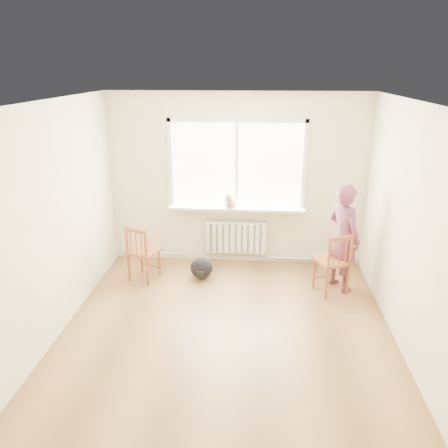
% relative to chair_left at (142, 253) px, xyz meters
% --- Properties ---
extents(floor, '(4.50, 4.50, 0.00)m').
position_rel_chair_left_xyz_m(floor, '(1.35, -1.40, -0.44)').
color(floor, olive).
rests_on(floor, ground).
extents(ceiling, '(4.50, 4.50, 0.00)m').
position_rel_chair_left_xyz_m(ceiling, '(1.35, -1.40, 2.26)').
color(ceiling, white).
rests_on(ceiling, back_wall).
extents(back_wall, '(4.00, 0.01, 2.70)m').
position_rel_chair_left_xyz_m(back_wall, '(1.35, 0.85, 0.91)').
color(back_wall, beige).
rests_on(back_wall, ground).
extents(window, '(2.12, 0.05, 1.42)m').
position_rel_chair_left_xyz_m(window, '(1.35, 0.82, 1.23)').
color(window, white).
rests_on(window, back_wall).
extents(windowsill, '(2.15, 0.22, 0.04)m').
position_rel_chair_left_xyz_m(windowsill, '(1.35, 0.74, 0.49)').
color(windowsill, white).
rests_on(windowsill, back_wall).
extents(radiator, '(1.00, 0.12, 0.55)m').
position_rel_chair_left_xyz_m(radiator, '(1.35, 0.76, 0.00)').
color(radiator, white).
rests_on(radiator, back_wall).
extents(heating_pipe, '(1.40, 0.04, 0.04)m').
position_rel_chair_left_xyz_m(heating_pipe, '(2.60, 0.79, -0.36)').
color(heating_pipe, silver).
rests_on(heating_pipe, back_wall).
extents(baseboard, '(4.00, 0.03, 0.08)m').
position_rel_chair_left_xyz_m(baseboard, '(1.35, 0.83, -0.40)').
color(baseboard, beige).
rests_on(baseboard, ground).
extents(chair_left, '(0.54, 0.53, 0.86)m').
position_rel_chair_left_xyz_m(chair_left, '(0.00, 0.00, 0.00)').
color(chair_left, brown).
rests_on(chair_left, floor).
extents(chair_right, '(0.58, 0.57, 0.90)m').
position_rel_chair_left_xyz_m(chair_right, '(2.78, -0.16, 0.02)').
color(chair_right, brown).
rests_on(chair_right, floor).
extents(person, '(0.62, 0.67, 1.55)m').
position_rel_chair_left_xyz_m(person, '(2.90, 0.01, 0.34)').
color(person, '#D04559').
rests_on(person, floor).
extents(cat, '(0.24, 0.44, 0.30)m').
position_rel_chair_left_xyz_m(cat, '(1.27, 0.65, 0.63)').
color(cat, beige).
rests_on(cat, windowsill).
extents(backpack, '(0.34, 0.25, 0.33)m').
position_rel_chair_left_xyz_m(backpack, '(0.87, 0.12, -0.27)').
color(backpack, black).
rests_on(backpack, floor).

